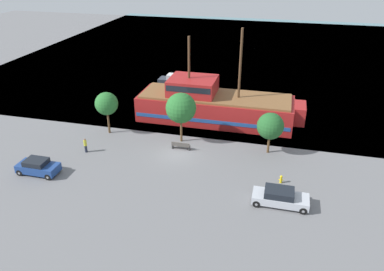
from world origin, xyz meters
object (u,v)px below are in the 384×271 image
object	(u,v)px
pirate_ship	(213,105)
moored_boat_dockside	(178,81)
fire_hydrant	(281,179)
pedestrian_walking_near	(85,145)
bench_promenade_east	(181,146)
parked_car_curb_front	(38,167)
parked_car_curb_mid	(280,197)

from	to	relation	value
pirate_ship	moored_boat_dockside	xyz separation A→B (m)	(-7.77, 11.14, -1.26)
fire_hydrant	pedestrian_walking_near	xyz separation A→B (m)	(-19.88, 0.87, 0.37)
pirate_ship	bench_promenade_east	distance (m)	8.60
bench_promenade_east	moored_boat_dockside	bearing A→B (deg)	107.03
bench_promenade_east	pedestrian_walking_near	distance (m)	9.87
pedestrian_walking_near	parked_car_curb_front	bearing A→B (deg)	-115.84
moored_boat_dockside	pedestrian_walking_near	bearing A→B (deg)	-98.80
moored_boat_dockside	parked_car_curb_mid	distance (m)	31.19
parked_car_curb_front	fire_hydrant	size ratio (longest dim) A/B	5.05
pedestrian_walking_near	bench_promenade_east	bearing A→B (deg)	17.43
pirate_ship	parked_car_curb_mid	distance (m)	17.69
pedestrian_walking_near	parked_car_curb_mid	bearing A→B (deg)	-11.78
moored_boat_dockside	parked_car_curb_mid	bearing A→B (deg)	-58.23
pirate_ship	bench_promenade_east	bearing A→B (deg)	-102.39
fire_hydrant	pedestrian_walking_near	size ratio (longest dim) A/B	0.49
moored_boat_dockside	bench_promenade_east	bearing A→B (deg)	-72.97
parked_car_curb_front	pedestrian_walking_near	world-z (taller)	pedestrian_walking_near
pirate_ship	fire_hydrant	bearing A→B (deg)	-54.44
pirate_ship	pedestrian_walking_near	xyz separation A→B (m)	(-11.23, -11.23, -1.16)
parked_car_curb_mid	bench_promenade_east	bearing A→B (deg)	145.86
parked_car_curb_front	pedestrian_walking_near	xyz separation A→B (m)	(2.33, 4.81, 0.06)
fire_hydrant	pedestrian_walking_near	world-z (taller)	pedestrian_walking_near
moored_boat_dockside	pedestrian_walking_near	distance (m)	22.63
moored_boat_dockside	pirate_ship	bearing A→B (deg)	-55.11
pirate_ship	bench_promenade_east	world-z (taller)	pirate_ship
parked_car_curb_mid	pedestrian_walking_near	bearing A→B (deg)	168.22
moored_boat_dockside	fire_hydrant	world-z (taller)	moored_boat_dockside
pirate_ship	bench_promenade_east	size ratio (longest dim) A/B	10.21
pedestrian_walking_near	fire_hydrant	bearing A→B (deg)	-2.50
moored_boat_dockside	parked_car_curb_mid	xyz separation A→B (m)	(16.42, -26.51, 0.03)
pirate_ship	moored_boat_dockside	size ratio (longest dim) A/B	3.34
moored_boat_dockside	parked_car_curb_front	world-z (taller)	moored_boat_dockside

